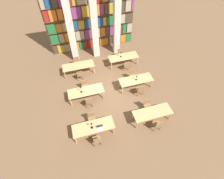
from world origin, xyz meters
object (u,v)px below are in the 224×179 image
at_px(chair_5, 85,86).
at_px(reading_table_4, 78,66).
at_px(chair_4, 89,102).
at_px(reading_table_5, 123,57).
at_px(reading_table_1, 152,113).
at_px(chair_2, 158,125).
at_px(chair_9, 77,62).
at_px(chair_6, 140,90).
at_px(desk_lamp_3, 121,53).
at_px(chair_7, 132,75).
at_px(desk_lamp_2, 137,77).
at_px(pillar_center, 94,20).
at_px(chair_11, 120,54).
at_px(laptop, 100,128).
at_px(reading_table_2, 86,92).
at_px(chair_8, 80,75).
at_px(chair_1, 92,118).
at_px(chair_0, 97,140).
at_px(pillar_left, 69,23).
at_px(chair_10, 126,65).
at_px(reading_table_3, 136,80).
at_px(pillar_right, 117,17).
at_px(desk_lamp_1, 81,88).
at_px(chair_3, 147,105).
at_px(reading_table_0, 93,127).
at_px(desk_lamp_0, 91,125).

distance_m(chair_5, reading_table_4, 1.83).
xyz_separation_m(chair_4, reading_table_5, (3.30, 3.23, 0.18)).
height_order(reading_table_1, reading_table_4, same).
distance_m(chair_2, chair_9, 7.38).
height_order(chair_6, reading_table_5, chair_6).
bearing_deg(desk_lamp_3, chair_7, -82.63).
height_order(chair_5, desk_lamp_2, desk_lamp_2).
xyz_separation_m(pillar_center, chair_11, (1.72, -1.05, -2.53)).
distance_m(laptop, reading_table_2, 2.80).
bearing_deg(chair_8, reading_table_2, -86.75).
relative_size(laptop, chair_6, 0.37).
height_order(chair_8, reading_table_5, chair_8).
distance_m(chair_2, chair_8, 6.20).
xyz_separation_m(chair_7, desk_lamp_2, (-0.02, -0.71, 0.52)).
distance_m(pillar_center, chair_1, 6.87).
bearing_deg(chair_0, pillar_center, 77.53).
bearing_deg(reading_table_4, reading_table_5, 0.56).
relative_size(pillar_left, chair_10, 6.86).
xyz_separation_m(pillar_center, chair_4, (-1.58, -4.97, -2.53)).
bearing_deg(reading_table_3, chair_11, 90.65).
distance_m(reading_table_1, chair_7, 3.36).
distance_m(pillar_right, desk_lamp_1, 5.93).
bearing_deg(chair_5, chair_10, -160.66).
xyz_separation_m(pillar_center, chair_8, (-1.73, -2.47, -2.53)).
bearing_deg(reading_table_2, chair_6, -10.91).
bearing_deg(reading_table_1, chair_6, 88.43).
relative_size(pillar_center, chair_6, 6.86).
distance_m(reading_table_2, chair_8, 1.83).
distance_m(pillar_right, chair_0, 8.64).
bearing_deg(chair_0, reading_table_3, 43.92).
height_order(pillar_left, chair_2, pillar_left).
xyz_separation_m(reading_table_2, chair_8, (-0.10, 1.82, -0.18)).
bearing_deg(chair_8, chair_7, -17.30).
height_order(pillar_center, reading_table_5, pillar_center).
bearing_deg(chair_1, chair_0, 90.00).
height_order(chair_0, chair_6, same).
xyz_separation_m(chair_2, chair_10, (-0.03, 5.17, 0.00)).
bearing_deg(reading_table_2, chair_3, -29.89).
height_order(reading_table_0, reading_table_1, same).
bearing_deg(laptop, chair_6, 34.07).
distance_m(pillar_center, laptop, 7.54).
bearing_deg(chair_9, reading_table_4, 91.67).
height_order(pillar_right, reading_table_4, pillar_right).
relative_size(chair_4, reading_table_4, 0.39).
xyz_separation_m(desk_lamp_0, chair_4, (0.20, 1.93, -0.57)).
distance_m(desk_lamp_1, chair_9, 3.27).
bearing_deg(chair_0, desk_lamp_0, 100.14).
distance_m(reading_table_1, chair_8, 5.63).
bearing_deg(desk_lamp_2, desk_lamp_0, -143.32).
xyz_separation_m(reading_table_0, desk_lamp_3, (3.24, 5.16, 0.38)).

